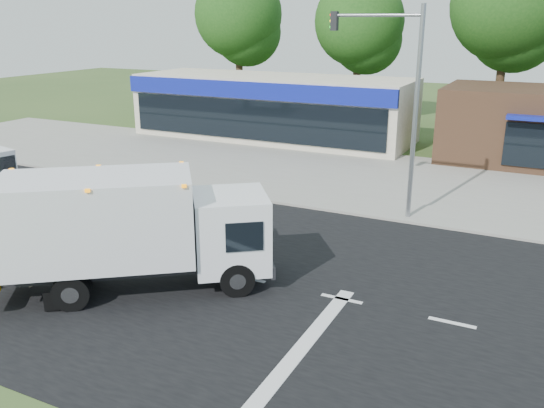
{
  "coord_description": "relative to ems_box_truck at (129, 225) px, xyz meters",
  "views": [
    {
      "loc": [
        7.67,
        -13.84,
        7.44
      ],
      "look_at": [
        -0.26,
        2.2,
        1.7
      ],
      "focal_mm": 38.0,
      "sensor_mm": 36.0,
      "label": 1
    }
  ],
  "objects": [
    {
      "name": "traffic_signal_pole",
      "position": [
        4.99,
        9.62,
        2.95
      ],
      "size": [
        3.51,
        0.25,
        8.0
      ],
      "color": "gray",
      "rests_on": "ground"
    },
    {
      "name": "background_trees",
      "position": [
        1.79,
        30.18,
        5.41
      ],
      "size": [
        36.77,
        7.39,
        12.1
      ],
      "color": "#332114",
      "rests_on": "ground"
    },
    {
      "name": "retail_strip_mall",
      "position": [
        -6.36,
        21.95,
        0.04
      ],
      "size": [
        18.0,
        6.2,
        4.0
      ],
      "color": "beige",
      "rests_on": "ground"
    },
    {
      "name": "brown_storefront",
      "position": [
        9.64,
        22.0,
        0.03
      ],
      "size": [
        10.0,
        6.7,
        4.0
      ],
      "color": "#382316",
      "rests_on": "ground"
    },
    {
      "name": "road_asphalt",
      "position": [
        2.64,
        2.02,
        -1.97
      ],
      "size": [
        60.0,
        14.0,
        0.02
      ],
      "primitive_type": "cube",
      "color": "black",
      "rests_on": "ground"
    },
    {
      "name": "parking_apron",
      "position": [
        2.64,
        16.02,
        -1.96
      ],
      "size": [
        60.0,
        9.0,
        0.02
      ],
      "primitive_type": "cube",
      "color": "gray",
      "rests_on": "ground"
    },
    {
      "name": "sidewalk",
      "position": [
        2.64,
        10.22,
        -1.91
      ],
      "size": [
        60.0,
        2.4,
        0.12
      ],
      "primitive_type": "cube",
      "color": "gray",
      "rests_on": "ground"
    },
    {
      "name": "emergency_worker",
      "position": [
        -2.93,
        -1.28,
        -1.06
      ],
      "size": [
        0.76,
        0.68,
        1.86
      ],
      "rotation": [
        0.0,
        0.0,
        0.51
      ],
      "color": "tan",
      "rests_on": "ground"
    },
    {
      "name": "lane_markings",
      "position": [
        3.99,
        0.67,
        -1.95
      ],
      "size": [
        55.2,
        7.0,
        0.01
      ],
      "color": "silver",
      "rests_on": "road_asphalt"
    },
    {
      "name": "ems_box_truck",
      "position": [
        0.0,
        0.0,
        0.0
      ],
      "size": [
        7.61,
        6.48,
        3.42
      ],
      "rotation": [
        0.0,
        0.0,
        0.63
      ],
      "color": "black",
      "rests_on": "ground"
    },
    {
      "name": "ground",
      "position": [
        2.64,
        2.02,
        -1.97
      ],
      "size": [
        120.0,
        120.0,
        0.0
      ],
      "primitive_type": "plane",
      "color": "#385123",
      "rests_on": "ground"
    }
  ]
}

